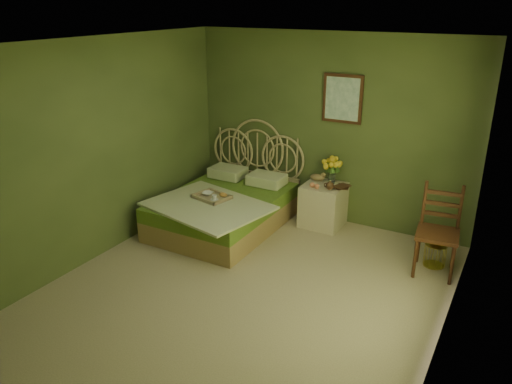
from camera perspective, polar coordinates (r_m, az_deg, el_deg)
The scene contains 14 objects.
floor at distance 5.57m, azimuth -1.07°, elevation -11.09°, with size 4.50×4.50×0.00m, color tan.
ceiling at distance 4.73m, azimuth -1.30°, elevation 16.61°, with size 4.50×4.50×0.00m, color silver.
wall_back at distance 6.95m, azimuth 8.34°, elevation 7.02°, with size 4.00×4.00×0.00m, color #5C6937.
wall_left at distance 6.21m, azimuth -17.34°, elevation 4.57°, with size 4.50×4.50×0.00m, color #5C6937.
wall_right at distance 4.41m, azimuth 21.89°, elevation -2.80°, with size 4.50×4.50×0.00m, color #5C6937.
wall_art at distance 6.77m, azimuth 9.86°, elevation 10.46°, with size 0.54×0.04×0.64m.
bed at distance 6.93m, azimuth -3.54°, elevation -1.64°, with size 1.69×2.13×1.32m.
nightstand at distance 6.98m, azimuth 7.77°, elevation -0.98°, with size 0.54×0.54×1.03m.
chair at distance 6.06m, azimuth 20.29°, elevation -3.52°, with size 0.51×0.51×1.04m.
birdcage at distance 6.31m, azimuth 19.81°, elevation -6.45°, with size 0.24×0.24×0.37m.
book_lower at distance 6.85m, azimuth 9.26°, elevation 0.66°, with size 0.16×0.22×0.02m, color #381E0F.
book_upper at distance 6.84m, azimuth 9.27°, elevation 0.82°, with size 0.16×0.22×0.02m, color #472819.
cereal_bowl at distance 6.75m, azimuth -5.54°, elevation -0.17°, with size 0.15×0.15×0.04m, color white.
coffee_cup at distance 6.56m, azimuth -4.79°, elevation -0.62°, with size 0.07×0.07×0.07m, color white.
Camera 1 is at (2.40, -4.06, 2.98)m, focal length 35.00 mm.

